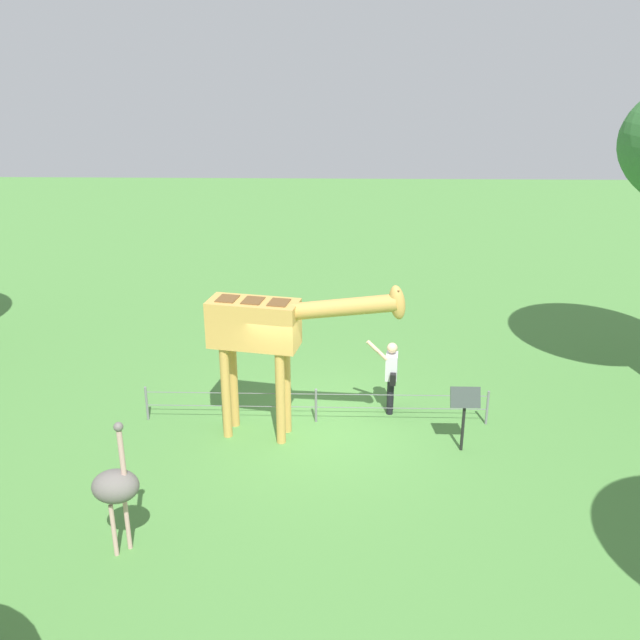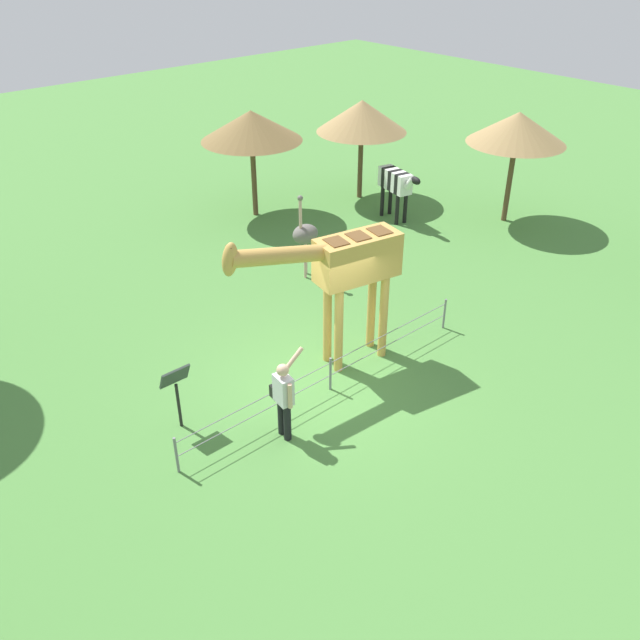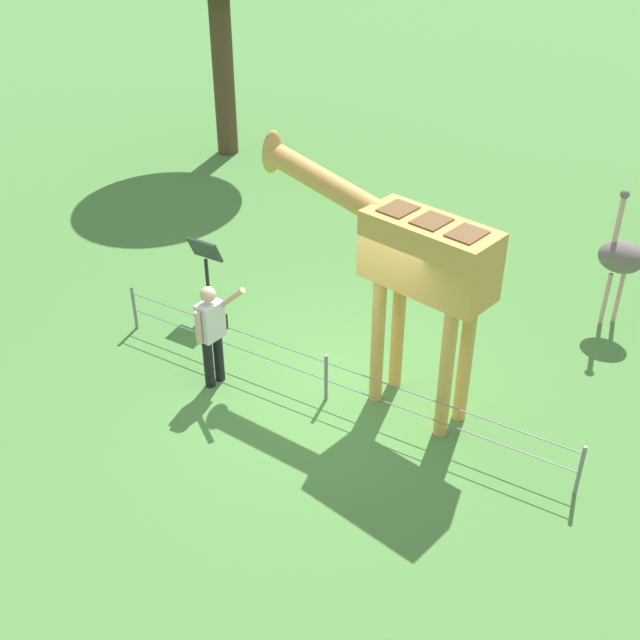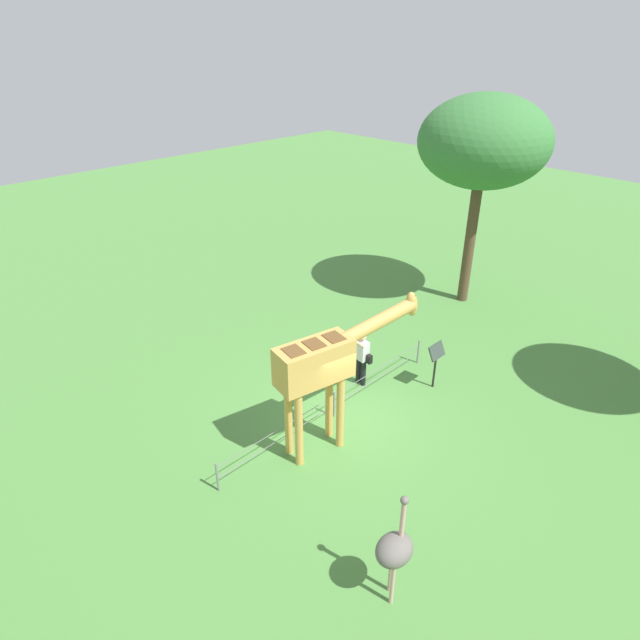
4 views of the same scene
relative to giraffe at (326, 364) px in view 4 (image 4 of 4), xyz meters
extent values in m
plane|color=#4C843D|center=(0.85, 0.34, -2.23)|extent=(60.00, 60.00, 0.00)
cylinder|color=gold|center=(0.28, 0.17, -1.27)|extent=(0.18, 0.18, 1.92)
cylinder|color=gold|center=(0.20, -0.26, -1.27)|extent=(0.18, 0.18, 1.92)
cylinder|color=gold|center=(-0.80, 0.38, -1.27)|extent=(0.18, 0.18, 1.92)
cylinder|color=gold|center=(-0.88, -0.05, -1.27)|extent=(0.18, 0.18, 1.92)
cube|color=gold|center=(-0.30, 0.06, 0.14)|extent=(1.80, 1.01, 0.90)
cube|color=brown|center=(0.19, -0.04, 0.60)|extent=(0.44, 0.50, 0.02)
cube|color=brown|center=(-0.30, 0.06, 0.60)|extent=(0.44, 0.50, 0.02)
cube|color=brown|center=(-0.79, 0.15, 0.60)|extent=(0.44, 0.50, 0.02)
cylinder|color=gold|center=(1.31, -0.25, 0.59)|extent=(2.16, 0.72, 0.67)
ellipsoid|color=gold|center=(2.34, -0.45, 0.77)|extent=(0.43, 0.33, 0.68)
cylinder|color=brown|center=(2.34, -0.39, 0.95)|extent=(0.05, 0.05, 0.14)
cylinder|color=brown|center=(2.34, -0.51, 0.95)|extent=(0.05, 0.05, 0.14)
cylinder|color=black|center=(2.40, 0.94, -1.84)|extent=(0.14, 0.14, 0.78)
cylinder|color=black|center=(2.43, 1.14, -1.84)|extent=(0.14, 0.14, 0.78)
cube|color=silver|center=(2.41, 1.04, -1.18)|extent=(0.28, 0.39, 0.55)
sphere|color=#D8AD8C|center=(2.41, 1.04, -0.76)|extent=(0.22, 0.22, 0.22)
cylinder|color=#D8AD8C|center=(2.09, 0.92, -0.77)|extent=(0.46, 0.14, 0.43)
cylinder|color=#D8AD8C|center=(2.44, 1.26, -1.18)|extent=(0.08, 0.08, 0.50)
cube|color=black|center=(2.44, 0.82, -1.35)|extent=(0.14, 0.21, 0.24)
cylinder|color=#CC9E93|center=(-1.88, -3.43, -1.78)|extent=(0.07, 0.07, 0.90)
cylinder|color=#CC9E93|center=(-2.04, -3.59, -1.78)|extent=(0.07, 0.07, 0.90)
ellipsoid|color=#66605B|center=(-1.96, -3.51, -1.05)|extent=(0.70, 0.56, 0.49)
cylinder|color=#CC9E93|center=(-1.81, -3.51, -0.50)|extent=(0.08, 0.08, 0.80)
sphere|color=#66605B|center=(-1.81, -3.51, -0.05)|extent=(0.14, 0.14, 0.14)
cylinder|color=brown|center=(8.88, 1.91, -0.12)|extent=(0.36, 0.36, 4.23)
ellipsoid|color=#387538|center=(8.88, 1.91, 3.23)|extent=(4.11, 4.11, 2.88)
cylinder|color=black|center=(3.68, -0.45, -1.76)|extent=(0.06, 0.06, 0.95)
cube|color=#333D38|center=(3.68, -0.45, -1.10)|extent=(0.56, 0.21, 0.38)
cylinder|color=slate|center=(-2.65, 0.56, -1.86)|extent=(0.05, 0.05, 0.75)
cylinder|color=slate|center=(0.85, 0.56, -1.86)|extent=(0.05, 0.05, 0.75)
cylinder|color=slate|center=(4.35, 0.56, -1.86)|extent=(0.05, 0.05, 0.75)
cube|color=slate|center=(0.85, 0.56, -1.60)|extent=(7.00, 0.01, 0.01)
cube|color=slate|center=(0.85, 0.56, -1.90)|extent=(7.00, 0.01, 0.01)
camera|label=1|loc=(1.28, -11.96, 4.88)|focal=38.63mm
camera|label=2|loc=(8.15, 8.50, 5.98)|focal=37.78mm
camera|label=3|loc=(-3.68, 8.13, 4.76)|focal=45.10mm
camera|label=4|loc=(-6.95, -6.83, 6.40)|focal=30.31mm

